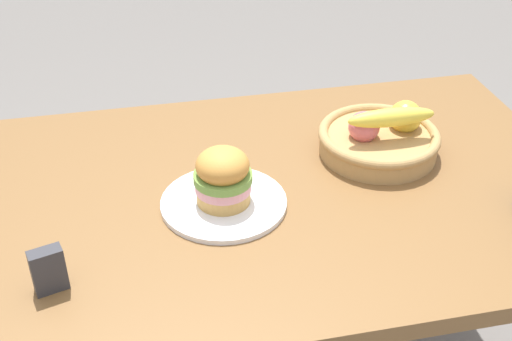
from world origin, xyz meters
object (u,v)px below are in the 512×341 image
Objects in this scene: fruit_basket at (380,137)px; sandwich at (223,177)px; plate at (224,203)px; napkin_holder at (48,270)px.

sandwich is at bearing -161.72° from fruit_basket.
plate is 2.15× the size of sandwich.
plate is 0.40m from napkin_holder.
fruit_basket is 0.82m from napkin_holder.
napkin_holder is at bearing -151.80° from sandwich.
fruit_basket is (0.40, 0.13, 0.04)m from plate.
plate is at bearing 180.00° from sandwich.
fruit_basket is 3.22× the size of napkin_holder.
sandwich is 0.44× the size of fruit_basket.
sandwich is (0.00, 0.00, 0.07)m from plate.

